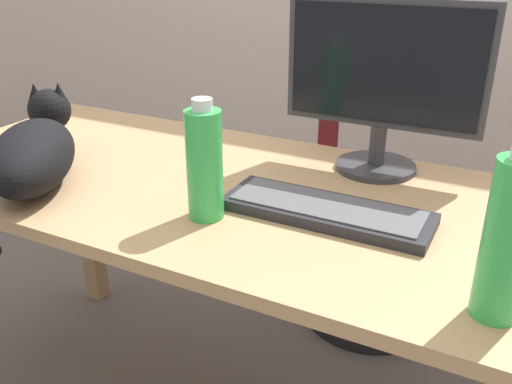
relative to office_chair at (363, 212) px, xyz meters
The scene contains 7 objects.
desk 0.73m from the office_chair, 103.35° to the right, with size 1.67×0.74×0.76m.
office_chair is the anchor object (origin of this frame).
monitor 0.71m from the office_chair, 71.80° to the right, with size 0.48×0.20×0.41m.
keyboard 0.81m from the office_chair, 80.53° to the right, with size 0.44×0.15×0.03m.
cat 1.11m from the office_chair, 122.71° to the right, with size 0.37×0.53×0.20m.
water_bottle 0.95m from the office_chair, 97.16° to the right, with size 0.07×0.07×0.25m.
spray_bottle 1.13m from the office_chair, 62.83° to the right, with size 0.07×0.07×0.28m.
Camera 1 is at (0.63, -1.05, 1.29)m, focal length 39.24 mm.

